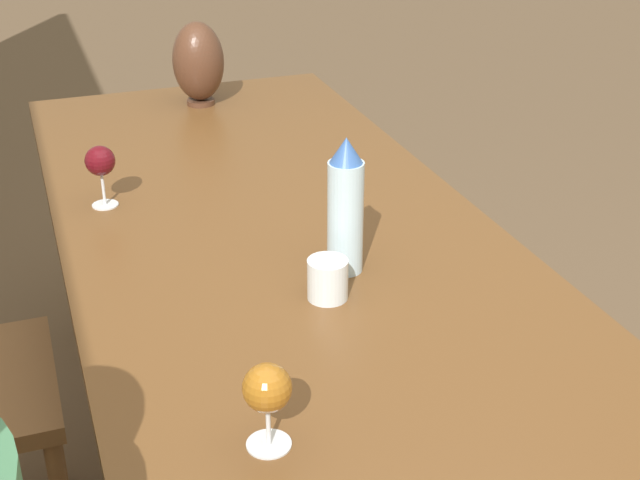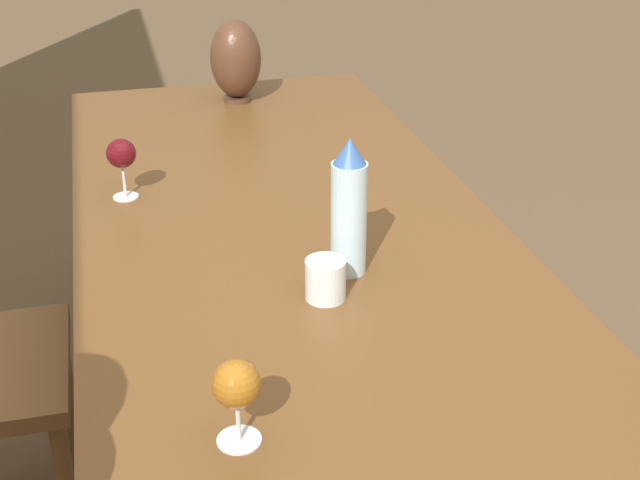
% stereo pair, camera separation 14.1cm
% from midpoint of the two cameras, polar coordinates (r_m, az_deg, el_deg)
% --- Properties ---
extents(dining_table, '(3.05, 0.91, 0.75)m').
position_cam_midpoint_polar(dining_table, '(1.59, 4.12, -8.05)').
color(dining_table, brown).
rests_on(dining_table, ground_plane).
extents(water_bottle, '(0.07, 0.07, 0.28)m').
position_cam_midpoint_polar(water_bottle, '(1.69, 4.25, 1.95)').
color(water_bottle, silver).
rests_on(water_bottle, dining_table).
extents(water_tumbler, '(0.08, 0.08, 0.08)m').
position_cam_midpoint_polar(water_tumbler, '(1.64, 2.93, -2.58)').
color(water_tumbler, silver).
rests_on(water_tumbler, dining_table).
extents(vase, '(0.15, 0.15, 0.25)m').
position_cam_midpoint_polar(vase, '(2.70, -3.90, 11.44)').
color(vase, '#4C2D1E').
rests_on(vase, dining_table).
extents(wine_glass_1, '(0.07, 0.07, 0.14)m').
position_cam_midpoint_polar(wine_glass_1, '(1.26, -2.15, -9.43)').
color(wine_glass_1, silver).
rests_on(wine_glass_1, dining_table).
extents(wine_glass_2, '(0.07, 0.07, 0.14)m').
position_cam_midpoint_polar(wine_glass_2, '(2.06, -10.69, 5.33)').
color(wine_glass_2, silver).
rests_on(wine_glass_2, dining_table).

